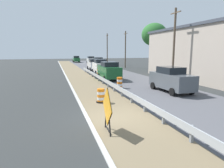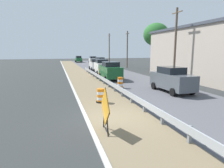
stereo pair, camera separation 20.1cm
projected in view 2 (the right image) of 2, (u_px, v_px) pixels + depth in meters
The scene contains 21 objects.
ground_plane at pixel (112, 118), 10.30m from camera, with size 160.00×160.00×0.00m, color #2B2D2D.
median_dirt_strip at pixel (122, 117), 10.45m from camera, with size 3.50×120.00×0.01m, color #706047.
far_lane_asphalt at pixel (205, 109), 11.90m from camera, with size 7.31×120.00×0.00m, color #4C4C51.
curb_near_edge at pixel (87, 121), 9.95m from camera, with size 0.20×120.00×0.11m, color #ADADA8.
guardrail_median at pixel (143, 103), 11.29m from camera, with size 0.18×46.58×0.71m.
warning_sign_diamond at pixel (105, 108), 8.42m from camera, with size 0.12×1.73×2.00m.
traffic_barrel_nearest at pixel (101, 96), 13.40m from camera, with size 0.64×0.64×0.96m.
traffic_barrel_close at pixel (120, 83), 18.53m from camera, with size 0.64×0.64×1.04m.
traffic_barrel_mid at pixel (100, 73), 26.50m from camera, with size 0.64×0.64×1.08m.
car_lead_near_lane at pixel (102, 66), 29.99m from camera, with size 2.08×4.08×2.24m.
car_trailing_near_lane at pixel (172, 79), 16.80m from camera, with size 2.16×4.53×2.15m.
car_lead_far_lane at pixel (78, 59), 59.75m from camera, with size 1.98×4.03×1.95m.
car_mid_far_lane at pixel (100, 62), 44.32m from camera, with size 2.18×4.25×2.04m.
car_trailing_far_lane at pixel (110, 71), 24.02m from camera, with size 2.16×4.69×2.19m.
car_distant_a at pixel (93, 60), 54.46m from camera, with size 2.12×4.38×1.97m.
car_distant_b at pixel (95, 65), 35.72m from camera, with size 2.06×4.43×2.03m.
roadside_shop_near at pixel (207, 53), 24.37m from camera, with size 8.26×15.39×6.38m.
utility_pole_near at pixel (175, 44), 21.60m from camera, with size 0.24×1.80×8.09m.
utility_pole_mid at pixel (127, 49), 40.13m from camera, with size 0.24×1.80×7.45m.
utility_pole_far at pixel (109, 49), 49.34m from camera, with size 0.24×1.80×7.76m.
tree_roadside at pixel (156, 35), 32.93m from camera, with size 4.27×4.27×8.13m.
Camera 2 is at (-2.67, -9.48, 3.52)m, focal length 31.30 mm.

